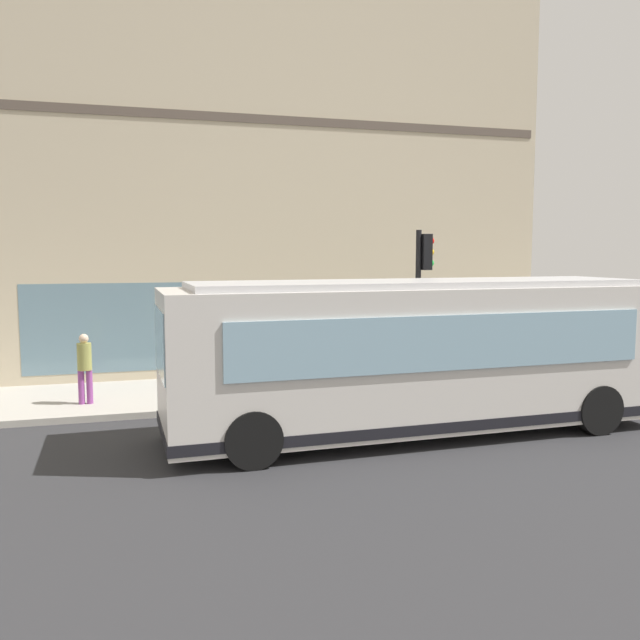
{
  "coord_description": "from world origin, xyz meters",
  "views": [
    {
      "loc": [
        -11.96,
        3.43,
        3.62
      ],
      "look_at": [
        2.91,
        -0.86,
        2.02
      ],
      "focal_mm": 36.93,
      "sensor_mm": 36.0,
      "label": 1
    }
  ],
  "objects": [
    {
      "name": "pedestrian_near_hydrant",
      "position": [
        3.8,
        4.49,
        1.08
      ],
      "size": [
        0.32,
        0.32,
        1.62
      ],
      "color": "#8C3F8C",
      "rests_on": "sidewalk_curb"
    },
    {
      "name": "city_bus_nearside",
      "position": [
        -0.08,
        -2.02,
        1.55
      ],
      "size": [
        2.8,
        10.1,
        3.07
      ],
      "color": "silver",
      "rests_on": "ground"
    },
    {
      "name": "sidewalk_curb",
      "position": [
        4.51,
        0.0,
        0.07
      ],
      "size": [
        3.81,
        40.0,
        0.15
      ],
      "primitive_type": "cube",
      "color": "#B2ADA3",
      "rests_on": "ground"
    },
    {
      "name": "ground",
      "position": [
        0.0,
        0.0,
        0.0
      ],
      "size": [
        120.0,
        120.0,
        0.0
      ],
      "primitive_type": "plane",
      "color": "#2D2D30"
    },
    {
      "name": "fire_hydrant",
      "position": [
        4.04,
        -7.74,
        0.51
      ],
      "size": [
        0.35,
        0.35,
        0.74
      ],
      "color": "yellow",
      "rests_on": "sidewalk_curb"
    },
    {
      "name": "building_corner",
      "position": [
        10.54,
        0.0,
        6.61
      ],
      "size": [
        8.32,
        17.79,
        13.25
      ],
      "color": "beige",
      "rests_on": "ground"
    },
    {
      "name": "traffic_light_near_corner",
      "position": [
        3.28,
        -3.66,
        2.96
      ],
      "size": [
        0.32,
        0.49,
        4.03
      ],
      "color": "black",
      "rests_on": "sidewalk_curb"
    },
    {
      "name": "pedestrian_walking_along_curb",
      "position": [
        4.5,
        -0.48,
        1.21
      ],
      "size": [
        0.32,
        0.32,
        1.83
      ],
      "color": "#99994C",
      "rests_on": "sidewalk_curb"
    }
  ]
}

